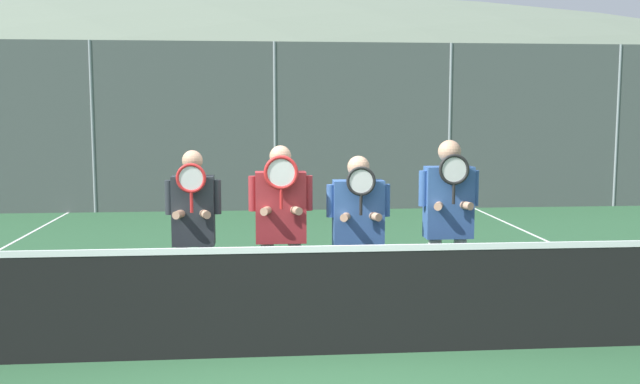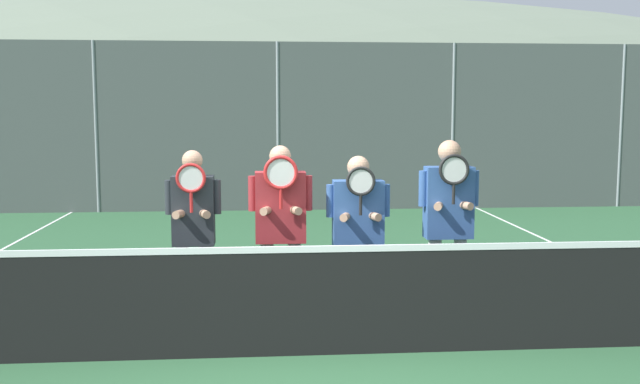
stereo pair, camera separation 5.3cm
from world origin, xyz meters
TOP-DOWN VIEW (x-y plane):
  - ground_plane at (0.00, 0.00)m, footprint 120.00×120.00m
  - hill_distant at (0.00, 50.55)m, footprint 105.10×58.39m
  - clubhouse_building at (-1.55, 17.33)m, footprint 21.99×5.50m
  - fence_back at (-0.00, 9.24)m, footprint 22.94×0.06m
  - tennis_net at (0.00, 0.00)m, footprint 11.77×0.09m
  - court_line_right_sideline at (4.38, 3.00)m, footprint 0.05×16.00m
  - player_leftmost at (-1.00, 0.82)m, footprint 0.54×0.34m
  - player_center_left at (-0.16, 0.79)m, footprint 0.62×0.34m
  - player_center_right at (0.60, 0.78)m, footprint 0.63×0.34m
  - player_rightmost at (1.50, 0.77)m, footprint 0.60×0.34m
  - car_left_of_center at (-2.81, 11.18)m, footprint 4.53×1.95m
  - car_center at (2.53, 11.71)m, footprint 4.55×1.91m
  - car_right_of_center at (7.78, 11.71)m, footprint 4.34×1.92m

SIDE VIEW (x-z plane):
  - ground_plane at x=0.00m, z-range 0.00..0.00m
  - hill_distant at x=0.00m, z-range -10.22..10.22m
  - court_line_right_sideline at x=4.38m, z-range 0.00..0.01m
  - tennis_net at x=0.00m, z-range -0.03..1.05m
  - car_center at x=2.53m, z-range 0.02..1.77m
  - car_right_of_center at x=7.78m, z-range 0.01..1.83m
  - car_left_of_center at x=-2.81m, z-range 0.01..1.88m
  - player_center_right at x=0.60m, z-range 0.17..1.89m
  - player_leftmost at x=-1.00m, z-range 0.15..1.92m
  - player_center_left at x=-0.16m, z-range 0.18..1.99m
  - player_rightmost at x=1.50m, z-range 0.18..2.05m
  - fence_back at x=0.00m, z-range 0.00..3.60m
  - clubhouse_building at x=-1.55m, z-range 0.02..3.86m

